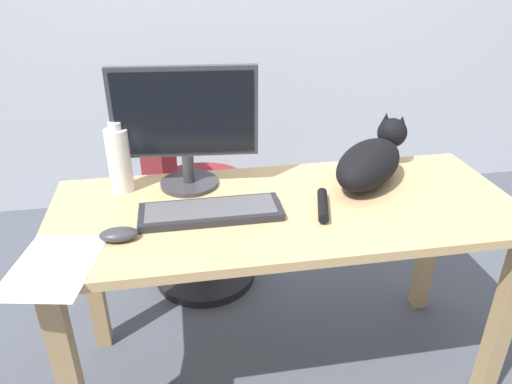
{
  "coord_description": "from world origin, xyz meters",
  "views": [
    {
      "loc": [
        -0.33,
        -1.32,
        1.47
      ],
      "look_at": [
        -0.1,
        -0.01,
        0.78
      ],
      "focal_mm": 33.58,
      "sensor_mm": 36.0,
      "label": 1
    }
  ],
  "objects_px": {
    "computer_mouse": "(119,234)",
    "water_bottle": "(119,160)",
    "keyboard": "(211,212)",
    "monitor": "(185,124)",
    "office_chair": "(191,209)",
    "cat": "(371,160)"
  },
  "relations": [
    {
      "from": "cat",
      "to": "computer_mouse",
      "type": "xyz_separation_m",
      "value": [
        -0.84,
        -0.24,
        -0.06
      ]
    },
    {
      "from": "computer_mouse",
      "to": "keyboard",
      "type": "bearing_deg",
      "value": 19.29
    },
    {
      "from": "monitor",
      "to": "keyboard",
      "type": "distance_m",
      "value": 0.31
    },
    {
      "from": "monitor",
      "to": "computer_mouse",
      "type": "xyz_separation_m",
      "value": [
        -0.21,
        -0.32,
        -0.21
      ]
    },
    {
      "from": "cat",
      "to": "keyboard",
      "type": "bearing_deg",
      "value": -165.67
    },
    {
      "from": "office_chair",
      "to": "water_bottle",
      "type": "distance_m",
      "value": 0.64
    },
    {
      "from": "keyboard",
      "to": "water_bottle",
      "type": "distance_m",
      "value": 0.37
    },
    {
      "from": "monitor",
      "to": "water_bottle",
      "type": "relative_size",
      "value": 1.98
    },
    {
      "from": "office_chair",
      "to": "computer_mouse",
      "type": "height_order",
      "value": "office_chair"
    },
    {
      "from": "monitor",
      "to": "cat",
      "type": "bearing_deg",
      "value": -6.9
    },
    {
      "from": "keyboard",
      "to": "water_bottle",
      "type": "relative_size",
      "value": 1.82
    },
    {
      "from": "computer_mouse",
      "to": "water_bottle",
      "type": "distance_m",
      "value": 0.34
    },
    {
      "from": "water_bottle",
      "to": "keyboard",
      "type": "bearing_deg",
      "value": -38.85
    },
    {
      "from": "monitor",
      "to": "keyboard",
      "type": "bearing_deg",
      "value": -75.98
    },
    {
      "from": "keyboard",
      "to": "computer_mouse",
      "type": "bearing_deg",
      "value": -160.71
    },
    {
      "from": "monitor",
      "to": "computer_mouse",
      "type": "distance_m",
      "value": 0.44
    },
    {
      "from": "office_chair",
      "to": "water_bottle",
      "type": "relative_size",
      "value": 3.81
    },
    {
      "from": "office_chair",
      "to": "cat",
      "type": "distance_m",
      "value": 0.89
    },
    {
      "from": "office_chair",
      "to": "keyboard",
      "type": "relative_size",
      "value": 2.1
    },
    {
      "from": "cat",
      "to": "office_chair",
      "type": "bearing_deg",
      "value": 142.11
    },
    {
      "from": "water_bottle",
      "to": "office_chair",
      "type": "bearing_deg",
      "value": 60.02
    },
    {
      "from": "monitor",
      "to": "computer_mouse",
      "type": "bearing_deg",
      "value": -123.91
    }
  ]
}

